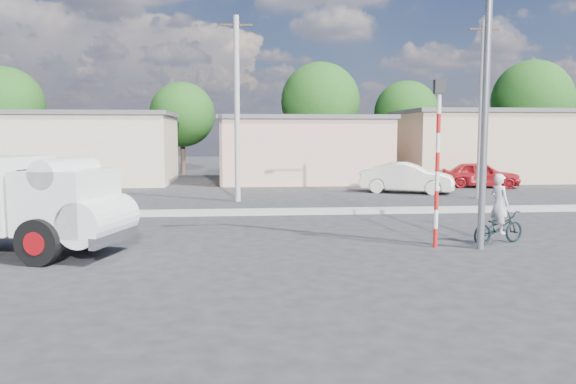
{
  "coord_description": "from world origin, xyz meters",
  "views": [
    {
      "loc": [
        -1.96,
        -12.68,
        3.0
      ],
      "look_at": [
        -0.53,
        3.42,
        1.3
      ],
      "focal_mm": 35.0,
      "sensor_mm": 36.0,
      "label": 1
    }
  ],
  "objects": [
    {
      "name": "truck",
      "position": [
        -7.64,
        1.69,
        1.35
      ],
      "size": [
        6.25,
        3.73,
        2.43
      ],
      "rotation": [
        0.0,
        0.0,
        -0.29
      ],
      "color": "black",
      "rests_on": "ground"
    },
    {
      "name": "tree_row",
      "position": [
        7.45,
        28.53,
        4.96
      ],
      "size": [
        51.24,
        7.43,
        8.42
      ],
      "color": "#38281E",
      "rests_on": "ground"
    },
    {
      "name": "ground_plane",
      "position": [
        0.0,
        0.0,
        0.0
      ],
      "size": [
        120.0,
        120.0,
        0.0
      ],
      "primitive_type": "plane",
      "color": "#252527",
      "rests_on": "ground"
    },
    {
      "name": "bicycle",
      "position": [
        5.05,
        1.77,
        0.45
      ],
      "size": [
        1.83,
        1.16,
        0.91
      ],
      "primitive_type": "imported",
      "rotation": [
        0.0,
        0.0,
        1.92
      ],
      "color": "black",
      "rests_on": "ground"
    },
    {
      "name": "utility_poles",
      "position": [
        3.25,
        12.0,
        4.07
      ],
      "size": [
        35.4,
        0.24,
        8.0
      ],
      "color": "#99968E",
      "rests_on": "ground"
    },
    {
      "name": "car_red",
      "position": [
        11.4,
        17.23,
        0.72
      ],
      "size": [
        4.5,
        2.78,
        1.43
      ],
      "primitive_type": "imported",
      "rotation": [
        0.0,
        0.0,
        1.29
      ],
      "color": "#A4151B",
      "rests_on": "ground"
    },
    {
      "name": "cyclist",
      "position": [
        5.05,
        1.77,
        0.81
      ],
      "size": [
        0.57,
        0.69,
        1.62
      ],
      "primitive_type": "imported",
      "rotation": [
        0.0,
        0.0,
        1.92
      ],
      "color": "white",
      "rests_on": "ground"
    },
    {
      "name": "building_row",
      "position": [
        1.1,
        22.0,
        2.13
      ],
      "size": [
        37.8,
        7.3,
        4.44
      ],
      "color": "beige",
      "rests_on": "ground"
    },
    {
      "name": "car_cream",
      "position": [
        6.48,
        14.8,
        0.76
      ],
      "size": [
        4.89,
        3.35,
        1.53
      ],
      "primitive_type": "imported",
      "rotation": [
        0.0,
        0.0,
        1.15
      ],
      "color": "white",
      "rests_on": "ground"
    },
    {
      "name": "traffic_pole",
      "position": [
        3.2,
        1.5,
        2.59
      ],
      "size": [
        0.28,
        0.18,
        4.36
      ],
      "color": "red",
      "rests_on": "ground"
    },
    {
      "name": "median",
      "position": [
        0.0,
        8.0,
        0.08
      ],
      "size": [
        40.0,
        0.8,
        0.16
      ],
      "primitive_type": "cube",
      "color": "#99968E",
      "rests_on": "ground"
    },
    {
      "name": "streetlight",
      "position": [
        4.14,
        1.2,
        4.96
      ],
      "size": [
        2.34,
        0.22,
        9.0
      ],
      "color": "slate",
      "rests_on": "ground"
    }
  ]
}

